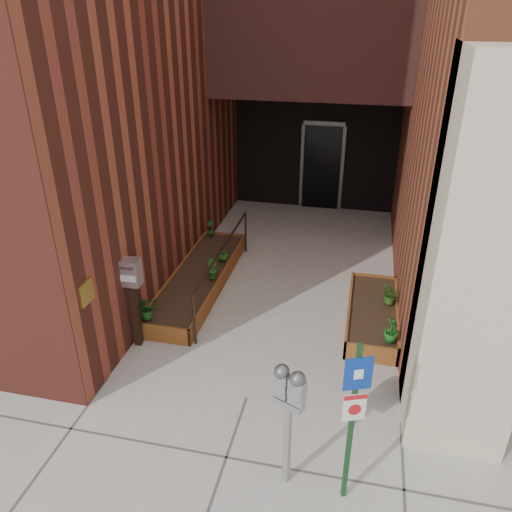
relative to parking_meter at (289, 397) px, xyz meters
The scene contains 14 objects.
ground 1.81m from the parking_meter, 122.34° to the left, with size 80.00×80.00×0.00m, color #9E9991.
planter_left 4.59m from the parking_meter, 120.61° to the left, with size 0.90×3.60×0.30m.
planter_right 3.62m from the parking_meter, 75.34° to the left, with size 0.80×2.20×0.30m.
handrail 4.21m from the parking_meter, 115.07° to the left, with size 0.04×3.34×0.90m.
parking_meter is the anchor object (origin of this frame).
sign_post 0.64m from the parking_meter, ahead, with size 0.26×0.12×2.00m.
payment_dropbox 3.27m from the parking_meter, 143.48° to the left, with size 0.30×0.23×1.47m.
shrub_left_a 3.49m from the parking_meter, 138.92° to the left, with size 0.33×0.33×0.37m, color #1B5016.
shrub_left_b 4.25m from the parking_meter, 118.11° to the left, with size 0.20×0.20×0.36m, color #215919.
shrub_left_c 4.88m from the parking_meter, 114.14° to the left, with size 0.20×0.20×0.36m, color #235A19.
shrub_left_d 6.03m from the parking_meter, 114.98° to the left, with size 0.20×0.20×0.38m, color #195A1E.
shrub_right_a 2.78m from the parking_meter, 65.29° to the left, with size 0.21×0.21×0.38m, color #19591C.
shrub_right_b 3.77m from the parking_meter, 72.28° to the left, with size 0.18×0.18×0.34m, color #1F4F16.
shrub_right_c 3.74m from the parking_meter, 72.12° to the left, with size 0.29×0.29×0.32m, color #2B621C.
Camera 1 is at (1.23, -4.93, 4.71)m, focal length 35.00 mm.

